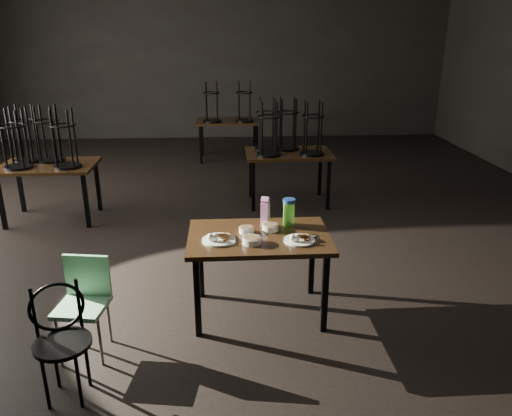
{
  "coord_description": "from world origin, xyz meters",
  "views": [
    {
      "loc": [
        -0.01,
        -5.51,
        2.41
      ],
      "look_at": [
        0.27,
        -1.23,
        0.85
      ],
      "focal_mm": 35.0,
      "sensor_mm": 36.0,
      "label": 1
    }
  ],
  "objects": [
    {
      "name": "bg_table_far",
      "position": [
        0.07,
        3.92,
        0.75
      ],
      "size": [
        1.2,
        0.8,
        1.48
      ],
      "color": "black",
      "rests_on": "ground"
    },
    {
      "name": "plate_right",
      "position": [
        0.59,
        -1.78,
        0.77
      ],
      "size": [
        0.26,
        0.26,
        0.08
      ],
      "color": "white",
      "rests_on": "main_table"
    },
    {
      "name": "bg_table_right",
      "position": [
        0.86,
        1.32,
        0.8
      ],
      "size": [
        1.2,
        0.8,
        1.48
      ],
      "color": "black",
      "rests_on": "ground"
    },
    {
      "name": "bowl_near",
      "position": [
        0.16,
        -1.57,
        0.78
      ],
      "size": [
        0.13,
        0.13,
        0.05
      ],
      "color": "white",
      "rests_on": "main_table"
    },
    {
      "name": "juice_carton",
      "position": [
        0.33,
        -1.42,
        0.88
      ],
      "size": [
        0.09,
        0.09,
        0.27
      ],
      "color": "#891979",
      "rests_on": "main_table"
    },
    {
      "name": "water_bottle",
      "position": [
        0.55,
        -1.41,
        0.87
      ],
      "size": [
        0.14,
        0.14,
        0.24
      ],
      "color": "#73F046",
      "rests_on": "main_table"
    },
    {
      "name": "room",
      "position": [
        -0.06,
        0.01,
        2.33
      ],
      "size": [
        12.0,
        12.04,
        3.22
      ],
      "color": "black",
      "rests_on": "ground"
    },
    {
      "name": "main_table",
      "position": [
        0.27,
        -1.63,
        0.67
      ],
      "size": [
        1.2,
        0.8,
        0.75
      ],
      "color": "black",
      "rests_on": "ground"
    },
    {
      "name": "bentwood_chair",
      "position": [
        -1.13,
        -2.57,
        0.48
      ],
      "size": [
        0.43,
        0.42,
        0.8
      ],
      "rotation": [
        0.0,
        0.0,
        0.37
      ],
      "color": "black",
      "rests_on": "ground"
    },
    {
      "name": "school_chair",
      "position": [
        -1.11,
        -2.08,
        0.47
      ],
      "size": [
        0.41,
        0.41,
        0.77
      ],
      "rotation": [
        0.0,
        0.0,
        -0.15
      ],
      "color": "#7EC491",
      "rests_on": "ground"
    },
    {
      "name": "plate_left",
      "position": [
        -0.08,
        -1.73,
        0.77
      ],
      "size": [
        0.28,
        0.28,
        0.09
      ],
      "color": "white",
      "rests_on": "main_table"
    },
    {
      "name": "bowl_big",
      "position": [
        0.19,
        -1.8,
        0.78
      ],
      "size": [
        0.15,
        0.15,
        0.05
      ],
      "color": "white",
      "rests_on": "main_table"
    },
    {
      "name": "spoon",
      "position": [
        0.73,
        -1.7,
        0.75
      ],
      "size": [
        0.06,
        0.21,
        0.01
      ],
      "color": "silver",
      "rests_on": "main_table"
    },
    {
      "name": "bowl_far",
      "position": [
        0.37,
        -1.53,
        0.78
      ],
      "size": [
        0.14,
        0.14,
        0.06
      ],
      "color": "white",
      "rests_on": "main_table"
    },
    {
      "name": "bg_table_left",
      "position": [
        -2.31,
        0.86,
        0.8
      ],
      "size": [
        1.2,
        0.8,
        1.48
      ],
      "color": "black",
      "rests_on": "ground"
    }
  ]
}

